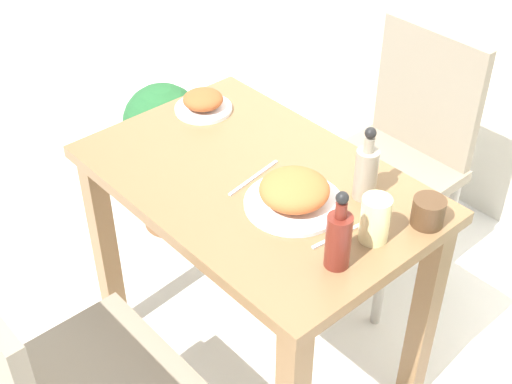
# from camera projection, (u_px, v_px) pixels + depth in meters

# --- Properties ---
(ground_plane) EXTENTS (16.00, 16.00, 0.00)m
(ground_plane) POSITION_uv_depth(u_px,v_px,m) (256.00, 359.00, 2.35)
(ground_plane) COLOR silver
(dining_table) EXTENTS (0.95, 0.62, 0.75)m
(dining_table) POSITION_uv_depth(u_px,v_px,m) (256.00, 218.00, 1.98)
(dining_table) COLOR olive
(dining_table) RESTS_ON ground_plane
(chair_far) EXTENTS (0.42, 0.42, 0.91)m
(chair_far) POSITION_uv_depth(u_px,v_px,m) (400.00, 148.00, 2.41)
(chair_far) COLOR gray
(chair_far) RESTS_ON ground_plane
(food_plate) EXTENTS (0.25, 0.25, 0.09)m
(food_plate) POSITION_uv_depth(u_px,v_px,m) (294.00, 193.00, 1.78)
(food_plate) COLOR white
(food_plate) RESTS_ON dining_table
(side_plate) EXTENTS (0.17, 0.17, 0.06)m
(side_plate) POSITION_uv_depth(u_px,v_px,m) (203.00, 102.00, 2.15)
(side_plate) COLOR white
(side_plate) RESTS_ON dining_table
(drink_cup) EXTENTS (0.08, 0.08, 0.07)m
(drink_cup) POSITION_uv_depth(u_px,v_px,m) (428.00, 212.00, 1.72)
(drink_cup) COLOR #4C331E
(drink_cup) RESTS_ON dining_table
(juice_glass) EXTENTS (0.07, 0.07, 0.12)m
(juice_glass) POSITION_uv_depth(u_px,v_px,m) (375.00, 219.00, 1.66)
(juice_glass) COLOR beige
(juice_glass) RESTS_ON dining_table
(sauce_bottle) EXTENTS (0.06, 0.06, 0.21)m
(sauce_bottle) POSITION_uv_depth(u_px,v_px,m) (339.00, 238.00, 1.58)
(sauce_bottle) COLOR maroon
(sauce_bottle) RESTS_ON dining_table
(condiment_bottle) EXTENTS (0.06, 0.06, 0.21)m
(condiment_bottle) POSITION_uv_depth(u_px,v_px,m) (366.00, 171.00, 1.78)
(condiment_bottle) COLOR gray
(condiment_bottle) RESTS_ON dining_table
(fork_utensil) EXTENTS (0.04, 0.20, 0.00)m
(fork_utensil) POSITION_uv_depth(u_px,v_px,m) (253.00, 177.00, 1.89)
(fork_utensil) COLOR silver
(fork_utensil) RESTS_ON dining_table
(spoon_utensil) EXTENTS (0.03, 0.16, 0.00)m
(spoon_utensil) POSITION_uv_depth(u_px,v_px,m) (339.00, 235.00, 1.71)
(spoon_utensil) COLOR silver
(spoon_utensil) RESTS_ON dining_table
(potted_plant_left) EXTENTS (0.30, 0.30, 0.62)m
(potted_plant_left) POSITION_uv_depth(u_px,v_px,m) (166.00, 148.00, 2.69)
(potted_plant_left) COLOR brown
(potted_plant_left) RESTS_ON ground_plane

